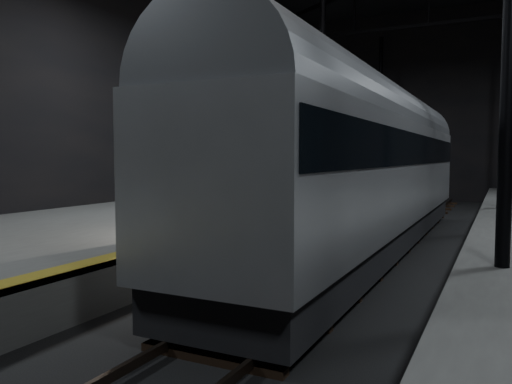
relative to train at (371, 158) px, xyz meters
The scene contains 6 objects.
ground 3.40m from the train, 89.99° to the right, with size 44.00×44.00×0.00m, color black.
platform_left 8.07m from the train, 167.72° to the right, with size 9.00×43.80×1.00m, color #4B4B49.
tactile_strip 4.14m from the train, 153.33° to the right, with size 0.50×43.80×0.01m, color olive.
track 3.34m from the train, 89.99° to the right, with size 2.40×43.00×0.24m.
train is the anchor object (origin of this frame).
woman 4.44m from the train, 152.07° to the right, with size 0.64×0.42×1.74m, color tan.
Camera 1 is at (3.77, -14.09, 3.01)m, focal length 35.00 mm.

